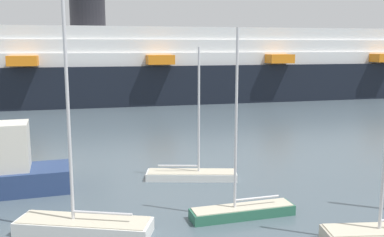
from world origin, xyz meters
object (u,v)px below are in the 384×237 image
Objects in this scene: sailboat_0 at (192,173)px; cruise_ship at (206,67)px; sailboat_4 at (242,208)px; sailboat_1 at (84,222)px.

cruise_ship is (8.51, 36.36, 4.12)m from sailboat_0.
cruise_ship is at bearing 87.87° from sailboat_0.
cruise_ship reaches higher than sailboat_0.
sailboat_0 is 5.87m from sailboat_4.
sailboat_1 is at bearing -112.02° from cruise_ship.
sailboat_0 is 37.57m from cruise_ship.
sailboat_0 is 8.30m from sailboat_1.
cruise_ship is at bearing -90.22° from sailboat_1.
sailboat_0 is 0.08× the size of cruise_ship.
sailboat_4 is at bearing -66.79° from sailboat_0.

